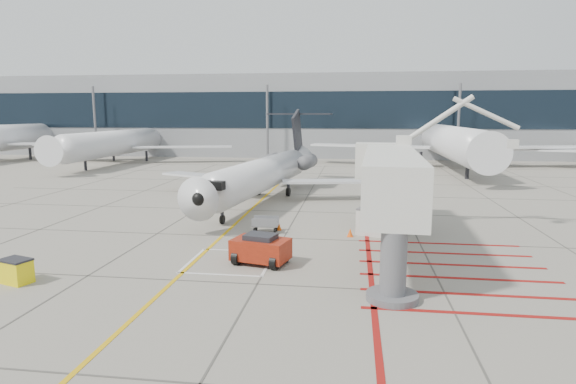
# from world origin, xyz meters

# --- Properties ---
(ground_plane) EXTENTS (260.00, 260.00, 0.00)m
(ground_plane) POSITION_xyz_m (0.00, 0.00, 0.00)
(ground_plane) COLOR gray
(ground_plane) RESTS_ON ground
(regional_jet) EXTENTS (26.83, 32.07, 7.68)m
(regional_jet) POSITION_xyz_m (-3.80, 14.03, 3.84)
(regional_jet) COLOR silver
(regional_jet) RESTS_ON ground_plane
(jet_bridge) EXTENTS (9.38, 18.49, 7.25)m
(jet_bridge) POSITION_xyz_m (6.03, 1.15, 3.63)
(jet_bridge) COLOR silver
(jet_bridge) RESTS_ON ground_plane
(pushback_tug) EXTENTS (3.07, 2.33, 1.59)m
(pushback_tug) POSITION_xyz_m (-0.41, -1.05, 0.80)
(pushback_tug) COLOR maroon
(pushback_tug) RESTS_ON ground_plane
(spill_bin) EXTENTS (1.47, 1.19, 1.11)m
(spill_bin) POSITION_xyz_m (-10.60, -5.28, 0.55)
(spill_bin) COLOR yellow
(spill_bin) RESTS_ON ground_plane
(baggage_cart) EXTENTS (1.65, 1.08, 1.02)m
(baggage_cart) POSITION_xyz_m (-1.34, 5.28, 0.51)
(baggage_cart) COLOR slate
(baggage_cart) RESTS_ON ground_plane
(ground_power_unit) EXTENTS (2.36, 1.83, 1.65)m
(ground_power_unit) POSITION_xyz_m (5.48, 5.59, 0.82)
(ground_power_unit) COLOR silver
(ground_power_unit) RESTS_ON ground_plane
(cone_nose) EXTENTS (0.40, 0.40, 0.55)m
(cone_nose) POSITION_xyz_m (-0.61, 6.00, 0.28)
(cone_nose) COLOR #DB510B
(cone_nose) RESTS_ON ground_plane
(cone_side) EXTENTS (0.37, 0.37, 0.51)m
(cone_side) POSITION_xyz_m (3.98, 4.91, 0.26)
(cone_side) COLOR #FF560D
(cone_side) RESTS_ON ground_plane
(terminal_building) EXTENTS (180.00, 28.00, 14.00)m
(terminal_building) POSITION_xyz_m (10.00, 70.00, 7.00)
(terminal_building) COLOR gray
(terminal_building) RESTS_ON ground_plane
(terminal_glass_band) EXTENTS (180.00, 0.10, 6.00)m
(terminal_glass_band) POSITION_xyz_m (10.00, 55.95, 8.00)
(terminal_glass_band) COLOR black
(terminal_glass_band) RESTS_ON ground_plane
(bg_aircraft_a) EXTENTS (37.84, 42.05, 12.61)m
(bg_aircraft_a) POSITION_xyz_m (-51.47, 46.00, 6.31)
(bg_aircraft_a) COLOR silver
(bg_aircraft_a) RESTS_ON ground_plane
(bg_aircraft_b) EXTENTS (33.04, 36.71, 11.01)m
(bg_aircraft_b) POSITION_xyz_m (-30.96, 46.00, 5.51)
(bg_aircraft_b) COLOR silver
(bg_aircraft_b) RESTS_ON ground_plane
(bg_aircraft_c) EXTENTS (38.60, 42.89, 12.87)m
(bg_aircraft_c) POSITION_xyz_m (17.01, 46.00, 6.43)
(bg_aircraft_c) COLOR silver
(bg_aircraft_c) RESTS_ON ground_plane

